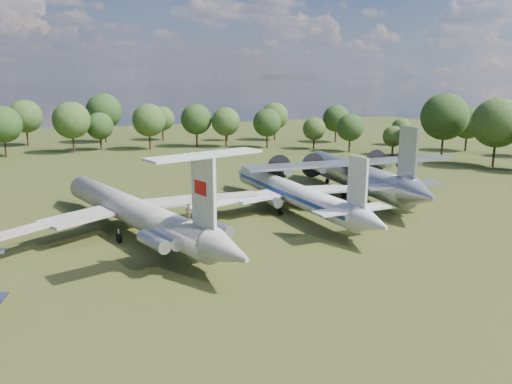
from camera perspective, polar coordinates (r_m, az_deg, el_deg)
name	(u,v)px	position (r m, az deg, el deg)	size (l,w,h in m)	color
ground	(175,238)	(61.85, -9.25, -5.23)	(300.00, 300.00, 0.00)	#223913
il62_airliner	(133,216)	(63.67, -13.87, -2.68)	(37.23, 48.39, 4.75)	silver
tu104_jet	(293,197)	(72.69, 4.22, -0.57)	(32.55, 43.40, 4.34)	silver
an12_transport	(355,179)	(84.02, 11.29, 1.46)	(37.39, 41.78, 5.50)	#A3A6AB
person_on_il62	(188,213)	(51.42, -7.75, -2.34)	(0.67, 0.44, 1.83)	#997C4E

